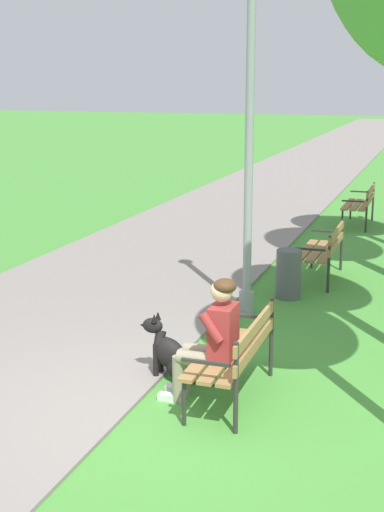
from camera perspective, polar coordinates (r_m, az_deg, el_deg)
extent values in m
plane|color=#478E38|center=(7.00, -2.58, -12.35)|extent=(120.00, 120.00, 0.00)
cube|color=gray|center=(30.36, 10.12, 7.53)|extent=(3.93, 60.00, 0.04)
cube|color=olive|center=(7.27, 1.39, -7.45)|extent=(0.14, 1.50, 0.04)
cube|color=olive|center=(7.23, 2.73, -7.61)|extent=(0.14, 1.50, 0.04)
cube|color=olive|center=(7.18, 4.08, -7.76)|extent=(0.14, 1.50, 0.04)
cube|color=olive|center=(7.11, 4.92, -6.80)|extent=(0.04, 1.50, 0.11)
cube|color=olive|center=(7.05, 4.95, -5.42)|extent=(0.04, 1.50, 0.11)
cylinder|color=#2D2B28|center=(7.98, 2.71, -7.26)|extent=(0.04, 0.04, 0.45)
cylinder|color=#2D2B28|center=(7.80, 6.13, -6.26)|extent=(0.04, 0.04, 0.85)
cube|color=#2D2B28|center=(7.79, 4.16, -4.63)|extent=(0.45, 0.04, 0.03)
cylinder|color=#2D2B28|center=(6.76, -0.61, -11.19)|extent=(0.04, 0.04, 0.45)
cylinder|color=#2D2B28|center=(6.55, 3.41, -10.14)|extent=(0.04, 0.04, 0.85)
cube|color=#2D2B28|center=(6.55, 1.05, -8.20)|extent=(0.45, 0.04, 0.03)
cube|color=olive|center=(11.66, 8.79, 0.44)|extent=(0.14, 1.50, 0.04)
cube|color=olive|center=(11.63, 9.64, 0.37)|extent=(0.14, 1.50, 0.04)
cube|color=olive|center=(11.61, 10.49, 0.31)|extent=(0.14, 1.50, 0.04)
cube|color=olive|center=(11.56, 11.04, 0.95)|extent=(0.04, 1.50, 0.11)
cube|color=olive|center=(11.53, 11.08, 1.82)|extent=(0.04, 1.50, 0.11)
cylinder|color=#2D2B28|center=(12.38, 9.21, 0.11)|extent=(0.04, 0.04, 0.45)
cylinder|color=#2D2B28|center=(12.27, 11.46, 0.85)|extent=(0.04, 0.04, 0.85)
cube|color=#2D2B28|center=(12.26, 10.20, 1.88)|extent=(0.45, 0.04, 0.03)
cylinder|color=#2D2B28|center=(11.06, 7.99, -1.45)|extent=(0.04, 0.04, 0.45)
cylinder|color=#2D2B28|center=(10.93, 10.49, -0.64)|extent=(0.04, 0.04, 0.85)
cube|color=#2D2B28|center=(10.93, 9.09, 0.52)|extent=(0.45, 0.04, 0.03)
cube|color=olive|center=(16.16, 11.95, 3.93)|extent=(0.14, 1.50, 0.04)
cube|color=olive|center=(16.15, 12.56, 3.89)|extent=(0.14, 1.50, 0.04)
cube|color=olive|center=(16.13, 13.18, 3.84)|extent=(0.14, 1.50, 0.04)
cube|color=olive|center=(16.10, 13.58, 4.31)|extent=(0.04, 1.50, 0.11)
cube|color=olive|center=(16.07, 13.62, 4.94)|extent=(0.04, 1.50, 0.11)
cylinder|color=#2D2B28|center=(16.88, 12.12, 3.54)|extent=(0.04, 0.04, 0.45)
cylinder|color=#2D2B28|center=(16.80, 13.78, 4.10)|extent=(0.04, 0.04, 0.85)
cube|color=#2D2B28|center=(16.80, 12.87, 4.85)|extent=(0.45, 0.04, 0.03)
cylinder|color=#2D2B28|center=(15.53, 11.50, 2.72)|extent=(0.04, 0.04, 0.45)
cylinder|color=#2D2B28|center=(15.44, 13.30, 3.33)|extent=(0.04, 0.04, 0.85)
cube|color=#2D2B28|center=(15.44, 12.30, 4.15)|extent=(0.45, 0.04, 0.03)
cylinder|color=gray|center=(7.24, 1.03, -7.39)|extent=(0.42, 0.14, 0.14)
cylinder|color=gray|center=(7.39, -0.55, -8.90)|extent=(0.11, 0.11, 0.47)
cube|color=silver|center=(7.49, -1.14, -10.24)|extent=(0.24, 0.09, 0.07)
cylinder|color=gray|center=(7.06, 0.52, -7.93)|extent=(0.42, 0.14, 0.14)
cylinder|color=gray|center=(7.21, -1.09, -9.47)|extent=(0.11, 0.11, 0.47)
cube|color=silver|center=(7.32, -1.68, -10.83)|extent=(0.24, 0.09, 0.07)
cube|color=maroon|center=(7.00, 2.43, -5.86)|extent=(0.22, 0.36, 0.52)
cylinder|color=maroon|center=(7.17, 2.43, -4.56)|extent=(0.25, 0.09, 0.30)
cylinder|color=maroon|center=(6.80, 1.47, -5.55)|extent=(0.25, 0.09, 0.30)
sphere|color=beige|center=(6.89, 2.30, -2.70)|extent=(0.21, 0.21, 0.21)
ellipsoid|color=#472D19|center=(6.86, 2.54, -2.33)|extent=(0.22, 0.23, 0.14)
ellipsoid|color=black|center=(7.71, -0.71, -8.51)|extent=(0.38, 0.30, 0.32)
ellipsoid|color=black|center=(7.72, -1.74, -7.49)|extent=(0.51, 0.25, 0.48)
ellipsoid|color=black|center=(7.69, -1.40, -7.27)|extent=(0.37, 0.21, 0.27)
cylinder|color=black|center=(7.86, -2.42, -7.85)|extent=(0.06, 0.06, 0.38)
cylinder|color=black|center=(7.76, -2.80, -8.15)|extent=(0.06, 0.06, 0.38)
cylinder|color=black|center=(7.72, -2.50, -6.36)|extent=(0.12, 0.17, 0.19)
ellipsoid|color=black|center=(7.71, -3.05, -5.37)|extent=(0.23, 0.15, 0.16)
cone|color=black|center=(7.75, -3.72, -5.35)|extent=(0.11, 0.10, 0.09)
cone|color=black|center=(7.70, -2.64, -4.61)|extent=(0.06, 0.06, 0.09)
cone|color=black|center=(7.62, -2.93, -4.80)|extent=(0.06, 0.06, 0.09)
cylinder|color=black|center=(7.69, 0.68, -9.66)|extent=(0.28, 0.06, 0.04)
cylinder|color=gray|center=(9.90, 4.21, -3.59)|extent=(0.20, 0.20, 0.30)
cylinder|color=gray|center=(9.52, 4.41, 7.42)|extent=(0.11, 0.11, 4.10)
cylinder|color=#515156|center=(10.60, 7.46, -1.39)|extent=(0.36, 0.36, 0.70)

